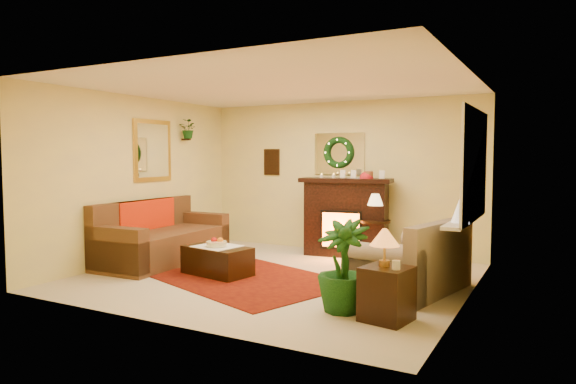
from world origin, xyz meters
The scene contains 31 objects.
floor centered at (0.00, 0.00, 0.00)m, with size 5.00×5.00×0.00m, color beige.
ceiling centered at (0.00, 0.00, 2.60)m, with size 5.00×5.00×0.00m, color white.
wall_back centered at (0.00, 2.25, 1.30)m, with size 5.00×5.00×0.00m, color #EFD88C.
wall_front centered at (0.00, -2.25, 1.30)m, with size 5.00×5.00×0.00m, color #EFD88C.
wall_left centered at (-2.50, 0.00, 1.30)m, with size 4.50×4.50×0.00m, color #EFD88C.
wall_right centered at (2.50, 0.00, 1.30)m, with size 4.50×4.50×0.00m, color #EFD88C.
area_rug centered at (-0.23, -0.31, 0.01)m, with size 2.46×1.85×0.01m, color #3F0605.
sofa centered at (-2.04, 0.05, 0.43)m, with size 0.98×2.24×0.96m, color brown.
red_throw centered at (-2.08, 0.16, 0.46)m, with size 0.77×1.24×0.02m, color red.
fireplace centered at (0.29, 1.85, 0.55)m, with size 1.34×0.42×1.23m, color black.
poinsettia centered at (0.64, 1.83, 1.30)m, with size 0.22×0.22×0.22m, color red.
mantel_candle_a centered at (-0.17, 1.87, 1.26)m, with size 0.06×0.06×0.18m, color silver.
mantel_candle_b centered at (0.06, 1.86, 1.26)m, with size 0.06×0.06×0.19m, color white.
mantel_mirror centered at (0.00, 2.23, 1.70)m, with size 0.92×0.02×0.72m, color white.
wreath centered at (0.00, 2.19, 1.72)m, with size 0.55×0.55×0.11m, color #194719.
wall_art centered at (-1.35, 2.23, 1.55)m, with size 0.32×0.03×0.48m, color #381E11.
gold_mirror centered at (-2.48, 0.30, 1.75)m, with size 0.03×0.84×1.00m, color gold.
hanging_plant centered at (-2.34, 1.05, 1.97)m, with size 0.33×0.28×0.36m, color #194719.
loveseat centered at (1.84, 0.17, 0.42)m, with size 0.89×1.53×0.89m, color tan.
window_frame centered at (2.48, 0.55, 1.55)m, with size 0.03×1.86×1.36m, color white.
window_glass centered at (2.47, 0.55, 1.55)m, with size 0.02×1.70×1.22m, color black.
window_sill centered at (2.38, 0.55, 0.87)m, with size 0.22×1.86×0.04m, color white.
mini_tree centered at (2.40, 0.10, 1.04)m, with size 0.22×0.22×0.32m, color white.
sill_plant centered at (2.41, 1.24, 1.08)m, with size 0.28×0.22×0.51m, color #163F1A.
side_table_round centered at (0.81, 1.80, 0.33)m, with size 0.49×0.49×0.64m, color black.
lamp_cream centered at (0.83, 1.78, 0.88)m, with size 0.29×0.29×0.44m, color #E5CC87.
end_table_square centered at (1.91, -1.11, 0.27)m, with size 0.45×0.45×0.55m, color #482517.
lamp_tiffany centered at (1.87, -1.08, 0.74)m, with size 0.30×0.30×0.44m, color #EF610A.
coffee_table centered at (-0.78, -0.29, 0.21)m, with size 0.95×0.52×0.40m, color #4B1F11.
fruit_bowl centered at (-0.76, -0.33, 0.45)m, with size 0.28×0.28×0.06m, color #EDECBD.
floor_palm centered at (1.40, -1.03, 0.45)m, with size 1.65×1.65×2.94m, color #104617.
Camera 1 is at (3.43, -6.05, 1.66)m, focal length 32.00 mm.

